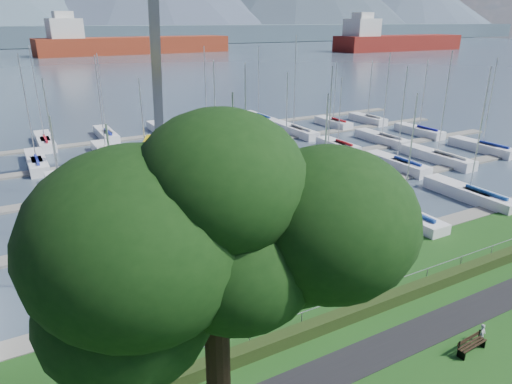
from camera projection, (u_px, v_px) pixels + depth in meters
path at (402, 341)px, 22.67m from camera, size 160.00×2.00×0.04m
water at (26, 52)px, 238.17m from camera, size 800.00×540.00×0.20m
hedge at (367, 308)px, 24.68m from camera, size 80.00×0.70×0.70m
fence at (363, 291)px, 24.71m from camera, size 80.00×0.04×0.04m
foothill at (17, 36)px, 293.23m from camera, size 900.00×80.00×12.00m
docks at (190, 179)px, 46.50m from camera, size 90.00×41.60×0.25m
bench_right at (471, 344)px, 21.81m from camera, size 1.82×0.54×0.85m
person at (483, 331)px, 22.55m from camera, size 0.45×0.36×1.07m
tree at (218, 243)px, 11.03m from camera, size 8.87×6.85×13.55m
crane at (158, 124)px, 45.18m from camera, size 6.20×13.47×22.35m
cargo_ship_mid at (128, 46)px, 222.70m from camera, size 94.28×23.40×21.50m
cargo_ship_east at (393, 43)px, 247.46m from camera, size 76.63×19.64×21.50m
sailboat_fleet at (162, 122)px, 46.17m from camera, size 74.16×49.57×13.72m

